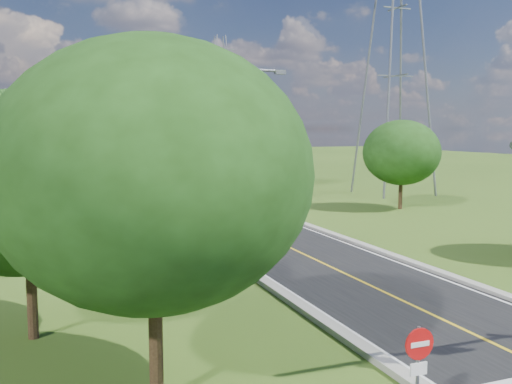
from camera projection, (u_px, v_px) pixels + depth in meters
ground at (155, 184)px, 72.43m from camera, size 260.00×260.00×0.00m
road at (146, 180)px, 78.00m from camera, size 8.00×150.00×0.06m
curb_left at (115, 181)px, 76.49m from camera, size 0.50×150.00×0.22m
curb_right at (177, 179)px, 79.49m from camera, size 0.50×150.00×0.22m
do_not_enter_left at (419, 357)px, 13.11m from camera, size 0.76×0.11×2.50m
speed_limit_sign at (254, 187)px, 53.64m from camera, size 0.55×0.09×2.40m
overpass at (95, 147)px, 146.47m from camera, size 30.00×3.00×3.20m
streetlight_near_left at (223, 153)px, 25.07m from camera, size 5.90×0.25×10.00m
streetlight_mid_left at (121, 140)px, 55.72m from camera, size 5.90×0.25×10.00m
streetlight_far_right at (170, 136)px, 90.62m from camera, size 5.90×0.25×10.00m
power_tower_near at (396, 62)px, 60.09m from camera, size 9.00×6.40×28.00m
power_tower_far at (220, 98)px, 131.17m from camera, size 9.00×6.40×28.00m
tree_la at (27, 183)px, 18.60m from camera, size 7.14×7.14×8.30m
tree_lc at (24, 143)px, 57.22m from camera, size 7.56×7.56×8.79m
tree_ld at (12, 144)px, 78.87m from camera, size 6.72×6.72×7.82m
tree_le at (33, 144)px, 102.12m from camera, size 5.88×5.88×6.84m
tree_lf at (152, 175)px, 14.02m from camera, size 7.98×7.98×9.28m
tree_rb at (402, 153)px, 49.68m from camera, size 6.72×6.72×7.82m
tree_rc at (288, 151)px, 69.83m from camera, size 5.88×5.88×6.84m
tree_rd at (239, 140)px, 92.72m from camera, size 7.14×7.14×8.30m
tree_re at (188, 144)px, 114.27m from camera, size 5.46×5.46×6.35m
tree_rf at (182, 139)px, 134.01m from camera, size 6.30×6.30×7.33m
bus_outbound at (158, 166)px, 86.60m from camera, size 2.35×9.67×2.69m
bus_inbound at (154, 179)px, 62.20m from camera, size 4.31×10.99×2.99m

